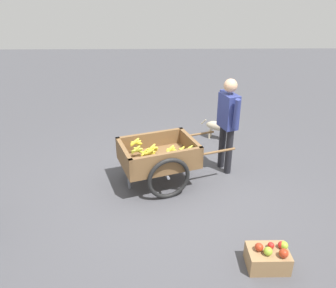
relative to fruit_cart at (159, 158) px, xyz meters
The scene contains 5 objects.
ground_plane 0.58m from the fruit_cart, 126.35° to the left, with size 24.00×24.00×0.00m, color #47474C.
fruit_cart is the anchor object (origin of this frame).
vendor_person 1.24m from the fruit_cart, 160.14° to the right, with size 0.30×0.55×1.53m.
dog 1.99m from the fruit_cart, 126.10° to the right, with size 0.62×0.36×0.40m.
mixed_fruit_crate 2.13m from the fruit_cart, 124.36° to the left, with size 0.44×0.32×0.32m.
Camera 1 is at (0.17, 4.16, 2.81)m, focal length 36.00 mm.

